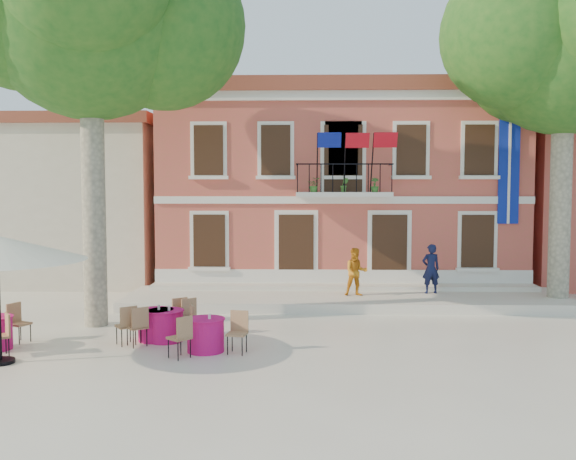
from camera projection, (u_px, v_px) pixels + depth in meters
The scene contains 11 objects.
ground at pixel (277, 336), 16.23m from camera, with size 90.00×90.00×0.00m, color beige.
main_building at pixel (337, 186), 25.88m from camera, with size 13.50×9.59×7.50m.
neighbor_west at pixel (65, 199), 27.21m from camera, with size 9.40×9.40×6.40m.
terrace at pixel (345, 299), 20.56m from camera, with size 14.00×3.40×0.30m, color silver.
plane_tree_west at pixel (90, 13), 16.86m from camera, with size 5.74×5.74×11.28m.
plane_tree_east at pixel (565, 46), 19.55m from camera, with size 5.55×5.55×10.90m.
pedestrian_navy at pixel (431, 269), 20.76m from camera, with size 0.59×0.38×1.61m, color #101637.
pedestrian_orange at pixel (356, 272), 20.31m from camera, with size 0.74×0.58×1.52m, color orange.
cafe_table_0 at pixel (155, 323), 15.72m from camera, with size 1.79×1.48×0.95m.
cafe_table_1 at pixel (206, 333), 14.65m from camera, with size 1.77×1.84×0.95m.
cafe_table_3 at pixel (166, 324), 15.62m from camera, with size 1.76×1.53×0.95m.
Camera 1 is at (0.67, -15.99, 3.80)m, focal length 40.00 mm.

